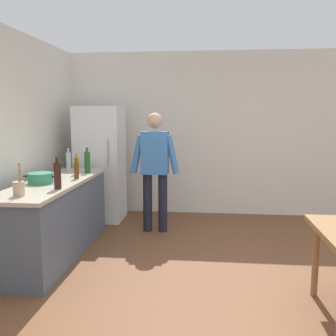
# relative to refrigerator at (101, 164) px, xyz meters

# --- Properties ---
(ground_plane) EXTENTS (14.00, 14.00, 0.00)m
(ground_plane) POSITION_rel_refrigerator_xyz_m (1.90, -2.40, -0.90)
(ground_plane) COLOR brown
(wall_back) EXTENTS (6.40, 0.12, 2.70)m
(wall_back) POSITION_rel_refrigerator_xyz_m (1.90, 0.60, 0.45)
(wall_back) COLOR silver
(wall_back) RESTS_ON ground_plane
(kitchen_counter) EXTENTS (0.64, 2.20, 0.90)m
(kitchen_counter) POSITION_rel_refrigerator_xyz_m (-0.10, -1.60, -0.45)
(kitchen_counter) COLOR #4C5666
(kitchen_counter) RESTS_ON ground_plane
(refrigerator) EXTENTS (0.70, 0.67, 1.80)m
(refrigerator) POSITION_rel_refrigerator_xyz_m (0.00, 0.00, 0.00)
(refrigerator) COLOR white
(refrigerator) RESTS_ON ground_plane
(person) EXTENTS (0.70, 0.22, 1.70)m
(person) POSITION_rel_refrigerator_xyz_m (0.95, -0.55, 0.08)
(person) COLOR #1E1E2D
(person) RESTS_ON ground_plane
(cooking_pot) EXTENTS (0.40, 0.28, 0.12)m
(cooking_pot) POSITION_rel_refrigerator_xyz_m (-0.20, -1.75, 0.06)
(cooking_pot) COLOR #2D845B
(cooking_pot) RESTS_ON kitchen_counter
(utensil_jar) EXTENTS (0.11, 0.11, 0.32)m
(utensil_jar) POSITION_rel_refrigerator_xyz_m (-0.11, -2.41, 0.08)
(utensil_jar) COLOR tan
(utensil_jar) RESTS_ON kitchen_counter
(bottle_water_clear) EXTENTS (0.07, 0.07, 0.30)m
(bottle_water_clear) POSITION_rel_refrigerator_xyz_m (-0.29, -0.62, 0.13)
(bottle_water_clear) COLOR silver
(bottle_water_clear) RESTS_ON kitchen_counter
(bottle_oil_amber) EXTENTS (0.06, 0.06, 0.28)m
(bottle_oil_amber) POSITION_rel_refrigerator_xyz_m (-0.01, -1.08, 0.12)
(bottle_oil_amber) COLOR #996619
(bottle_oil_amber) RESTS_ON kitchen_counter
(bottle_wine_green) EXTENTS (0.08, 0.08, 0.34)m
(bottle_wine_green) POSITION_rel_refrigerator_xyz_m (0.09, -0.93, 0.15)
(bottle_wine_green) COLOR #1E5123
(bottle_wine_green) RESTS_ON kitchen_counter
(bottle_wine_dark) EXTENTS (0.08, 0.08, 0.34)m
(bottle_wine_dark) POSITION_rel_refrigerator_xyz_m (0.13, -2.05, 0.15)
(bottle_wine_dark) COLOR black
(bottle_wine_dark) RESTS_ON kitchen_counter
(bottle_beer_brown) EXTENTS (0.06, 0.06, 0.26)m
(bottle_beer_brown) POSITION_rel_refrigerator_xyz_m (0.10, -1.41, 0.11)
(bottle_beer_brown) COLOR #5B3314
(bottle_beer_brown) RESTS_ON kitchen_counter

